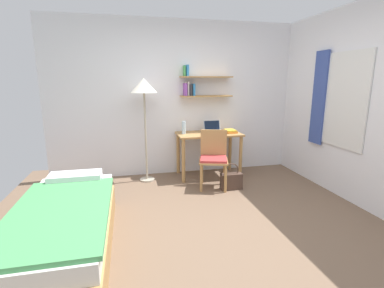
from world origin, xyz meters
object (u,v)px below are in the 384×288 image
desk_chair (213,156)px  water_bottle (184,128)px  standing_lamp (144,91)px  desk (209,141)px  book_stack (230,131)px  handbag (231,181)px  laptop (213,129)px  bed (65,228)px

desk_chair → water_bottle: (-0.35, 0.54, 0.37)m
desk_chair → standing_lamp: bearing=152.9°
water_bottle → desk_chair: bearing=-56.8°
desk → book_stack: bearing=-6.1°
desk → handbag: (0.16, -0.69, -0.48)m
desk_chair → laptop: bearing=74.9°
standing_lamp → book_stack: (1.42, -0.03, -0.69)m
water_bottle → handbag: size_ratio=0.52×
bed → handbag: bearing=28.1°
bed → handbag: bed is taller
desk → standing_lamp: bearing=-179.2°
bed → desk_chair: 2.32m
book_stack → laptop: bearing=159.3°
desk_chair → laptop: size_ratio=2.87×
desk → handbag: desk is taller
desk_chair → handbag: bearing=-37.0°
laptop → water_bottle: water_bottle is taller
bed → laptop: 2.85m
standing_lamp → laptop: size_ratio=5.44×
laptop → book_stack: 0.30m
water_bottle → book_stack: water_bottle is taller
bed → laptop: size_ratio=6.37×
water_bottle → desk: bearing=-2.6°
laptop → book_stack: bearing=-20.7°
bed → laptop: (2.05, 1.90, 0.56)m
bed → water_bottle: bearing=50.2°
bed → standing_lamp: 2.37m
bed → desk: size_ratio=1.81×
bed → water_bottle: size_ratio=9.10×
water_bottle → laptop: bearing=5.4°
bed → standing_lamp: standing_lamp is taller
bed → laptop: bearing=42.8°
handbag → standing_lamp: bearing=150.8°
desk_chair → water_bottle: size_ratio=4.10×
standing_lamp → bed: bearing=-116.6°
bed → handbag: size_ratio=4.75×
water_bottle → handbag: (0.59, -0.71, -0.72)m
standing_lamp → handbag: 1.92m
water_bottle → book_stack: 0.80m
standing_lamp → water_bottle: bearing=3.0°
book_stack → standing_lamp: bearing=179.0°
bed → desk_chair: (1.89, 1.31, 0.24)m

